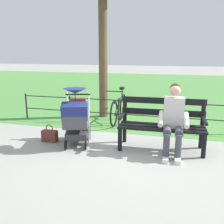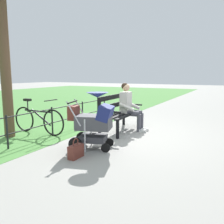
% 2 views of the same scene
% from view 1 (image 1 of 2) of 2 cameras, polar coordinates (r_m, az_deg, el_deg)
% --- Properties ---
extents(ground_plane, '(60.00, 60.00, 0.00)m').
position_cam_1_polar(ground_plane, '(5.01, 5.14, -7.96)').
color(ground_plane, '#9E9B93').
extents(grass_lawn, '(40.00, 16.00, 0.01)m').
position_cam_1_polar(grass_lawn, '(13.54, 11.77, 5.45)').
color(grass_lawn, '#518E42').
rests_on(grass_lawn, ground).
extents(park_bench, '(1.62, 0.65, 0.96)m').
position_cam_1_polar(park_bench, '(4.90, 11.21, -2.18)').
color(park_bench, black).
rests_on(park_bench, ground).
extents(person_on_bench, '(0.54, 0.74, 1.28)m').
position_cam_1_polar(person_on_bench, '(4.63, 13.75, -1.26)').
color(person_on_bench, '#42424C').
rests_on(person_on_bench, ground).
extents(stroller, '(0.72, 0.98, 1.15)m').
position_cam_1_polar(stroller, '(5.01, -8.07, -0.90)').
color(stroller, black).
rests_on(stroller, ground).
extents(handbag, '(0.32, 0.14, 0.37)m').
position_cam_1_polar(handbag, '(5.41, -13.90, -5.21)').
color(handbag, brown).
rests_on(handbag, ground).
extents(park_fence, '(6.65, 0.04, 0.70)m').
position_cam_1_polar(park_fence, '(6.20, 7.50, 0.22)').
color(park_fence, black).
rests_on(park_fence, ground).
extents(bicycle, '(0.44, 1.66, 0.89)m').
position_cam_1_polar(bicycle, '(6.72, 1.58, 0.90)').
color(bicycle, black).
rests_on(bicycle, ground).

